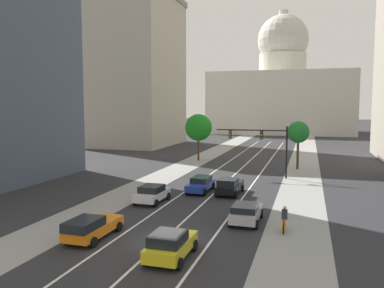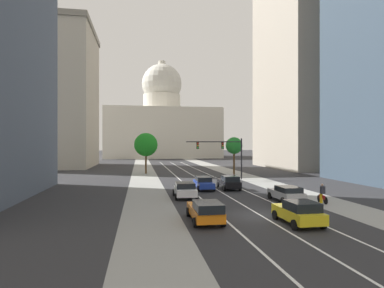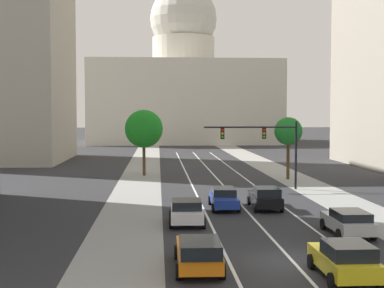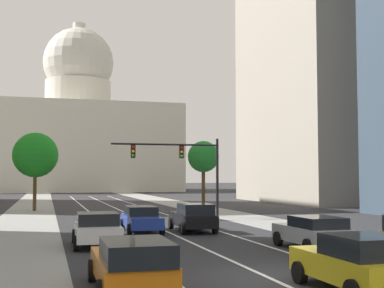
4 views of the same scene
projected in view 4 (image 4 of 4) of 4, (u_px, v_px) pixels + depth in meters
The scene contains 17 objects.
ground_plane at pixel (111, 206), 54.53m from camera, with size 400.00×400.00×0.00m, color #2B2B2D.
sidewalk_left at pixel (31, 211), 47.62m from camera, with size 4.18×130.00×0.01m, color gray.
sidewalk_right at pixel (198, 208), 51.82m from camera, with size 4.18×130.00×0.01m, color gray.
lane_stripe_left at pixel (97, 218), 39.33m from camera, with size 0.16×90.00×0.01m, color white.
lane_stripe_center at pixel (135, 217), 40.10m from camera, with size 0.16×90.00×0.01m, color white.
lane_stripe_right at pixel (172, 216), 40.87m from camera, with size 0.16×90.00×0.01m, color white.
office_tower_far_right at pixel (343, 8), 66.69m from camera, with size 21.13×23.92×48.78m.
capitol_building at pixel (78, 135), 116.92m from camera, with size 42.00×29.54×37.58m.
car_black at pixel (193, 217), 29.63m from camera, with size 2.14×4.68×1.59m.
car_blue at pixel (141, 218), 29.23m from camera, with size 2.02×4.81×1.44m.
car_orange at pixel (132, 264), 13.90m from camera, with size 2.07×4.68×1.48m.
car_yellow at pixel (358, 262), 13.97m from camera, with size 2.08×4.07×1.56m.
car_white at pixel (97, 229), 23.33m from camera, with size 2.20×4.06×1.48m.
car_silver at pixel (313, 232), 22.22m from camera, with size 2.05×4.17×1.42m.
traffic_signal_mast at pixel (183, 160), 39.70m from camera, with size 8.26×0.39×6.01m.
street_tree_mid_right at pixel (203, 157), 47.72m from camera, with size 2.84×2.84×6.33m.
street_tree_mid_left at pixel (35, 155), 47.79m from camera, with size 4.08×4.08×7.10m.
Camera 4 is at (-6.57, -15.07, 3.08)m, focal length 49.22 mm.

